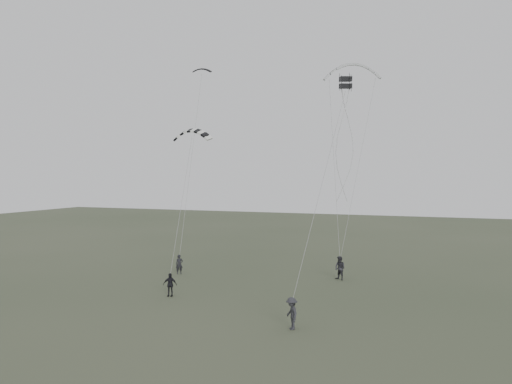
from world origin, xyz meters
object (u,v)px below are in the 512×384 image
(kite_pale_large, at_px, (352,64))
(kite_striped, at_px, (192,130))
(kite_dark_small, at_px, (202,69))
(kite_box, at_px, (345,83))
(flyer_far, at_px, (292,313))
(flyer_right, at_px, (340,268))
(flyer_center, at_px, (170,285))
(flyer_left, at_px, (179,264))

(kite_pale_large, distance_m, kite_striped, 13.80)
(kite_dark_small, distance_m, kite_box, 17.47)
(flyer_far, bearing_deg, flyer_right, 143.28)
(kite_box, bearing_deg, flyer_center, 174.22)
(flyer_far, xyz_separation_m, kite_box, (1.32, 7.12, 12.76))
(flyer_left, distance_m, kite_box, 19.03)
(flyer_right, height_order, kite_dark_small, kite_dark_small)
(kite_pale_large, bearing_deg, kite_box, -94.65)
(flyer_left, xyz_separation_m, kite_box, (13.69, -3.26, 12.81))
(flyer_center, relative_size, kite_box, 2.02)
(kite_striped, bearing_deg, kite_box, -16.31)
(flyer_right, xyz_separation_m, flyer_center, (-9.28, -8.83, -0.14))
(flyer_far, relative_size, kite_dark_small, 0.98)
(kite_box, bearing_deg, flyer_right, 81.02)
(kite_pale_large, xyz_separation_m, kite_box, (1.16, -8.92, -3.05))
(flyer_center, xyz_separation_m, flyer_far, (9.34, -3.83, 0.07))
(flyer_left, xyz_separation_m, kite_pale_large, (12.53, 5.66, 15.87))
(flyer_left, distance_m, kite_pale_large, 21.00)
(kite_dark_small, bearing_deg, kite_striped, -85.79)
(flyer_left, xyz_separation_m, kite_dark_small, (-0.85, 5.69, 16.50))
(kite_box, bearing_deg, flyer_left, 143.69)
(kite_dark_small, xyz_separation_m, kite_box, (14.54, -8.95, -3.69))
(kite_pale_large, relative_size, kite_box, 6.12)
(kite_dark_small, distance_m, kite_pale_large, 13.39)
(kite_pale_large, height_order, kite_box, kite_pale_large)
(kite_dark_small, xyz_separation_m, kite_striped, (2.45, -6.47, -6.07))
(kite_pale_large, height_order, kite_striped, kite_pale_large)
(kite_striped, bearing_deg, kite_pale_large, 25.80)
(kite_pale_large, bearing_deg, flyer_left, -167.73)
(kite_striped, distance_m, kite_box, 12.57)
(flyer_right, relative_size, flyer_far, 1.08)
(kite_pale_large, bearing_deg, kite_dark_small, 167.83)
(flyer_center, relative_size, kite_dark_small, 0.90)
(flyer_left, height_order, flyer_far, flyer_far)
(flyer_right, height_order, flyer_center, flyer_right)
(flyer_right, distance_m, kite_pale_large, 16.11)
(flyer_right, height_order, kite_box, kite_box)
(flyer_left, height_order, flyer_right, flyer_right)
(flyer_right, bearing_deg, flyer_far, -61.27)
(kite_striped, relative_size, kite_box, 3.98)
(kite_box, bearing_deg, kite_pale_large, 74.47)
(flyer_center, height_order, kite_pale_large, kite_pale_large)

